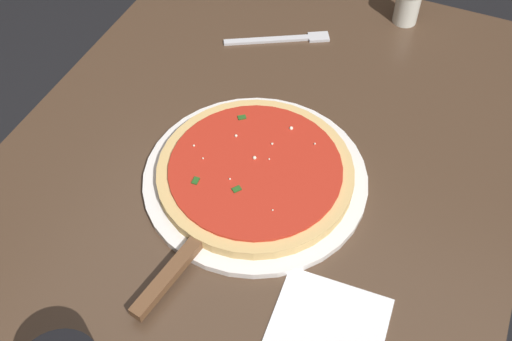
% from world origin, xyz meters
% --- Properties ---
extents(restaurant_table, '(1.05, 0.75, 0.76)m').
position_xyz_m(restaurant_table, '(0.00, 0.00, 0.61)').
color(restaurant_table, black).
rests_on(restaurant_table, ground_plane).
extents(serving_plate, '(0.32, 0.32, 0.01)m').
position_xyz_m(serving_plate, '(-0.00, 0.01, 0.77)').
color(serving_plate, white).
rests_on(serving_plate, restaurant_table).
extents(pizza, '(0.28, 0.28, 0.02)m').
position_xyz_m(pizza, '(-0.00, 0.01, 0.78)').
color(pizza, '#DBB26B').
rests_on(pizza, serving_plate).
extents(pizza_server, '(0.22, 0.08, 0.01)m').
position_xyz_m(pizza_server, '(0.15, -0.02, 0.78)').
color(pizza_server, silver).
rests_on(pizza_server, serving_plate).
extents(napkin_folded_right, '(0.14, 0.14, 0.00)m').
position_xyz_m(napkin_folded_right, '(0.18, 0.18, 0.76)').
color(napkin_folded_right, white).
rests_on(napkin_folded_right, restaurant_table).
extents(fork, '(0.11, 0.17, 0.00)m').
position_xyz_m(fork, '(-0.31, -0.07, 0.76)').
color(fork, silver).
rests_on(fork, restaurant_table).
extents(parmesan_shaker, '(0.05, 0.05, 0.07)m').
position_xyz_m(parmesan_shaker, '(-0.45, 0.11, 0.80)').
color(parmesan_shaker, silver).
rests_on(parmesan_shaker, restaurant_table).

